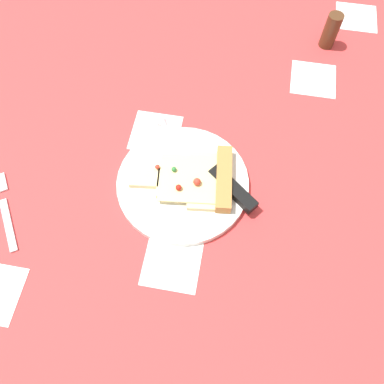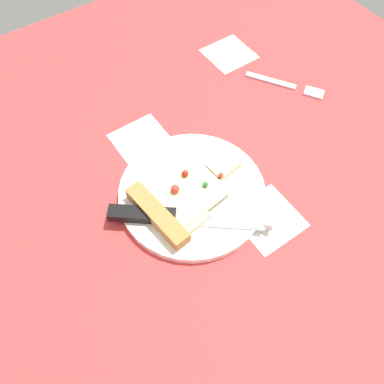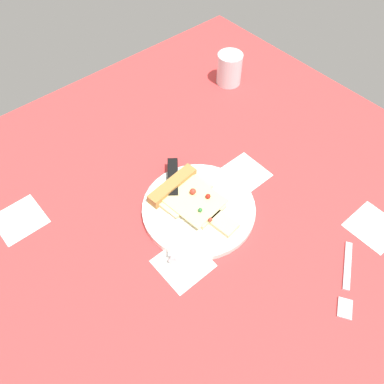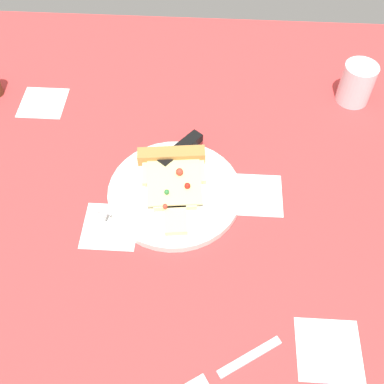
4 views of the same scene
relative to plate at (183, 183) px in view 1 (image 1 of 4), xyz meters
The scene contains 6 objects.
ground_plane 4.37cm from the plate, 162.63° to the left, with size 114.59×114.59×3.00cm.
plate is the anchor object (origin of this frame).
pizza_slice 3.00cm from the plate, ahead, with size 18.19×12.27×2.58cm.
knife 5.84cm from the plate, 26.08° to the left, with size 20.04×16.65×2.45cm.
pepper_shaker 45.85cm from the plate, 58.43° to the left, with size 3.11×3.11×7.46cm, color #4C2D19.
fork 30.71cm from the plate, 161.79° to the right, with size 9.76×13.86×0.80cm.
Camera 1 is at (10.88, -32.82, 61.15)cm, focal length 36.84 mm.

